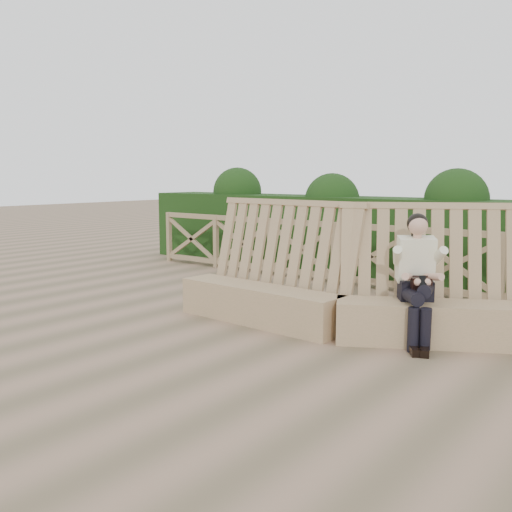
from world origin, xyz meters
The scene contains 5 objects.
ground centered at (0.00, 0.00, 0.00)m, with size 60.00×60.00×0.00m, color brown.
bench centered at (1.05, 0.86, 0.41)m, with size 4.58×1.86×1.62m.
woman centered at (1.92, 0.94, 0.80)m, with size 0.72×0.92×1.49m.
guardrail centered at (0.00, 3.50, 0.55)m, with size 10.10×0.09×1.10m.
hedge centered at (0.00, 4.70, 0.75)m, with size 12.00×1.20×1.50m, color black.
Camera 1 is at (4.49, -5.22, 1.92)m, focal length 40.00 mm.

